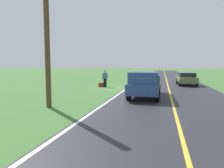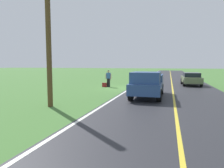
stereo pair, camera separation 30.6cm
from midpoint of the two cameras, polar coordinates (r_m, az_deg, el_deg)
name	(u,v)px [view 2 (the right image)]	position (r m, az deg, el deg)	size (l,w,h in m)	color
ground_plane	(122,88)	(20.13, 3.26, -1.15)	(200.00, 200.00, 0.00)	#427033
road_surface	(173,90)	(19.69, 16.90, -1.52)	(8.19, 120.00, 0.00)	#28282D
lane_edge_line	(131,88)	(19.97, 5.60, -1.20)	(0.16, 117.60, 0.00)	silver
lane_centre_line	(173,90)	(19.69, 16.90, -1.51)	(0.14, 117.60, 0.00)	gold
hitchhiker_walking	(109,77)	(21.02, -0.53, 1.82)	(0.62, 0.51, 1.75)	black
suitcase_carried	(104,85)	(21.12, -1.69, -0.24)	(0.20, 0.46, 0.43)	maroon
pickup_truck_passing	(147,84)	(14.61, 10.33, 0.06)	(2.12, 5.41, 1.82)	#2D4C84
sedan_near_oncoming	(191,78)	(24.47, 21.43, 1.43)	(2.02, 4.45, 1.41)	#66754C
utility_pole_roadside	(48,37)	(11.73, -16.49, 12.28)	(0.28, 0.28, 7.52)	brown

